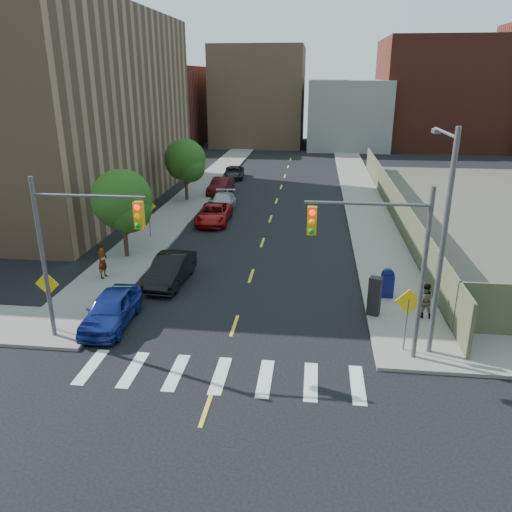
% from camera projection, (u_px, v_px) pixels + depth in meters
% --- Properties ---
extents(ground, '(160.00, 160.00, 0.00)m').
position_uv_depth(ground, '(193.00, 450.00, 15.06)').
color(ground, black).
rests_on(ground, ground).
extents(sidewalk_nw, '(3.50, 73.00, 0.15)m').
position_uv_depth(sidewalk_nw, '(213.00, 178.00, 54.63)').
color(sidewalk_nw, gray).
rests_on(sidewalk_nw, ground).
extents(sidewalk_ne, '(3.50, 73.00, 0.15)m').
position_uv_depth(sidewalk_ne, '(356.00, 181.00, 52.92)').
color(sidewalk_ne, gray).
rests_on(sidewalk_ne, ground).
extents(fence_north, '(0.12, 44.00, 2.50)m').
position_uv_depth(fence_north, '(393.00, 201.00, 39.71)').
color(fence_north, '#5B5D41').
rests_on(fence_north, ground).
extents(building_nw, '(22.00, 30.00, 16.00)m').
position_uv_depth(building_nw, '(20.00, 108.00, 42.77)').
color(building_nw, '#8C6B4C').
rests_on(building_nw, ground).
extents(bg_bldg_west, '(14.00, 18.00, 12.00)m').
position_uv_depth(bg_bldg_west, '(160.00, 106.00, 80.80)').
color(bg_bldg_west, '#592319').
rests_on(bg_bldg_west, ground).
extents(bg_bldg_midwest, '(14.00, 16.00, 15.00)m').
position_uv_depth(bg_bldg_midwest, '(260.00, 96.00, 80.38)').
color(bg_bldg_midwest, '#8C6B4C').
rests_on(bg_bldg_midwest, ground).
extents(bg_bldg_center, '(12.00, 16.00, 10.00)m').
position_uv_depth(bg_bldg_center, '(347.00, 114.00, 77.82)').
color(bg_bldg_center, gray).
rests_on(bg_bldg_center, ground).
extents(bg_bldg_east, '(18.00, 18.00, 16.00)m').
position_uv_depth(bg_bldg_east, '(439.00, 94.00, 77.12)').
color(bg_bldg_east, '#592319').
rests_on(bg_bldg_east, ground).
extents(signal_nw, '(4.59, 0.30, 7.00)m').
position_uv_depth(signal_nw, '(76.00, 239.00, 19.78)').
color(signal_nw, '#59595E').
rests_on(signal_nw, ground).
extents(signal_ne, '(4.59, 0.30, 7.00)m').
position_uv_depth(signal_ne, '(384.00, 251.00, 18.45)').
color(signal_ne, '#59595E').
rests_on(signal_ne, ground).
extents(streetlight_ne, '(0.25, 3.70, 9.00)m').
position_uv_depth(streetlight_ne, '(442.00, 228.00, 18.81)').
color(streetlight_ne, '#59595E').
rests_on(streetlight_ne, ground).
extents(warn_sign_nw, '(1.06, 0.06, 2.83)m').
position_uv_depth(warn_sign_nw, '(48.00, 290.00, 21.31)').
color(warn_sign_nw, '#59595E').
rests_on(warn_sign_nw, ground).
extents(warn_sign_ne, '(1.06, 0.06, 2.83)m').
position_uv_depth(warn_sign_ne, '(408.00, 308.00, 19.65)').
color(warn_sign_ne, '#59595E').
rests_on(warn_sign_ne, ground).
extents(warn_sign_midwest, '(1.06, 0.06, 2.83)m').
position_uv_depth(warn_sign_midwest, '(149.00, 211.00, 33.91)').
color(warn_sign_midwest, '#59595E').
rests_on(warn_sign_midwest, ground).
extents(tree_west_near, '(3.66, 3.64, 5.52)m').
position_uv_depth(tree_west_near, '(122.00, 203.00, 29.74)').
color(tree_west_near, '#332114').
rests_on(tree_west_near, ground).
extents(tree_west_far, '(3.66, 3.64, 5.52)m').
position_uv_depth(tree_west_far, '(185.00, 162.00, 43.74)').
color(tree_west_far, '#332114').
rests_on(tree_west_far, ground).
extents(parked_car_blue, '(1.96, 4.56, 1.53)m').
position_uv_depth(parked_car_blue, '(111.00, 309.00, 22.37)').
color(parked_car_blue, navy).
rests_on(parked_car_blue, ground).
extents(parked_car_black, '(1.86, 4.75, 1.54)m').
position_uv_depth(parked_car_black, '(170.00, 270.00, 26.91)').
color(parked_car_black, black).
rests_on(parked_car_black, ground).
extents(parked_car_red, '(2.49, 5.16, 1.42)m').
position_uv_depth(parked_car_red, '(214.00, 214.00, 38.02)').
color(parked_car_red, '#9D0F10').
rests_on(parked_car_red, ground).
extents(parked_car_silver, '(2.20, 4.95, 1.41)m').
position_uv_depth(parked_car_silver, '(222.00, 203.00, 41.39)').
color(parked_car_silver, '#ADB1B5').
rests_on(parked_car_silver, ground).
extents(parked_car_white, '(1.57, 3.90, 1.33)m').
position_uv_depth(parked_car_white, '(222.00, 185.00, 48.24)').
color(parked_car_white, silver).
rests_on(parked_car_white, ground).
extents(parked_car_maroon, '(2.03, 4.70, 1.50)m').
position_uv_depth(parked_car_maroon, '(221.00, 186.00, 47.37)').
color(parked_car_maroon, '#410D13').
rests_on(parked_car_maroon, ground).
extents(parked_car_grey, '(2.48, 4.66, 1.25)m').
position_uv_depth(parked_car_grey, '(234.00, 172.00, 54.76)').
color(parked_car_grey, black).
rests_on(parked_car_grey, ground).
extents(mailbox, '(0.63, 0.50, 1.49)m').
position_uv_depth(mailbox, '(387.00, 283.00, 24.89)').
color(mailbox, navy).
rests_on(mailbox, sidewalk_ne).
extents(payphone, '(0.67, 0.61, 1.85)m').
position_uv_depth(payphone, '(375.00, 296.00, 22.97)').
color(payphone, black).
rests_on(payphone, sidewalk_ne).
extents(pedestrian_west, '(0.54, 0.75, 1.91)m').
position_uv_depth(pedestrian_west, '(103.00, 261.00, 27.21)').
color(pedestrian_west, gray).
rests_on(pedestrian_west, sidewalk_nw).
extents(pedestrian_east, '(0.81, 0.64, 1.66)m').
position_uv_depth(pedestrian_east, '(425.00, 300.00, 22.77)').
color(pedestrian_east, gray).
rests_on(pedestrian_east, sidewalk_ne).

